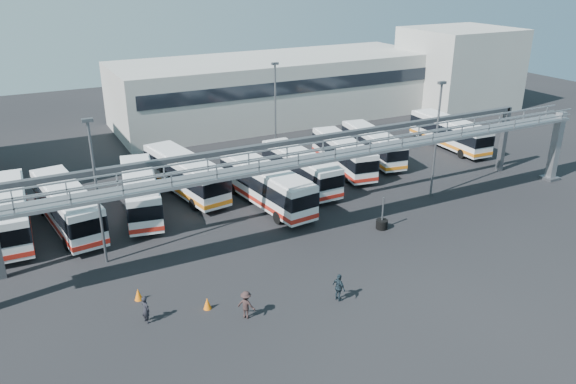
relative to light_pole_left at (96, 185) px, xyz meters
name	(u,v)px	position (x,y,z in m)	size (l,w,h in m)	color
ground	(364,260)	(16.00, -8.00, -5.73)	(140.00, 140.00, 0.00)	black
gantry	(323,161)	(16.00, -2.13, -0.22)	(51.40, 5.15, 7.10)	gray
warehouse	(276,88)	(28.00, 30.00, -1.73)	(42.00, 14.00, 8.00)	#9E9E99
building_right	(459,68)	(54.00, 24.00, -0.23)	(14.00, 12.00, 11.00)	#B2B2AD
light_pole_left	(96,185)	(0.00, 0.00, 0.00)	(0.70, 0.35, 10.21)	#4C4F54
light_pole_mid	(437,134)	(28.00, -1.00, 0.00)	(0.70, 0.35, 10.21)	#4C4F54
light_pole_back	(275,107)	(20.00, 14.00, 0.00)	(0.70, 0.35, 10.21)	#4C4F54
bus_0	(9,211)	(-5.51, 7.65, -3.79)	(2.97, 11.57, 3.49)	silver
bus_1	(67,205)	(-1.47, 6.92, -3.79)	(4.17, 11.80, 3.51)	silver
bus_2	(140,191)	(4.30, 7.39, -3.84)	(4.45, 11.51, 3.41)	silver
bus_3	(185,173)	(8.84, 9.58, -3.78)	(4.53, 11.87, 3.52)	silver
bus_4	(266,184)	(14.10, 3.86, -3.79)	(3.93, 11.74, 3.50)	silver
bus_5	(300,167)	(18.82, 6.49, -3.91)	(2.78, 10.86, 3.28)	silver
bus_6	(343,153)	(24.68, 8.34, -3.94)	(4.01, 10.89, 3.23)	silver
bus_7	(373,144)	(29.15, 9.60, -3.97)	(3.88, 10.67, 3.17)	silver
bus_9	(450,132)	(39.20, 9.11, -3.87)	(3.09, 11.16, 3.36)	silver
pedestrian_a	(146,309)	(0.69, -8.31, -4.88)	(0.62, 0.41, 1.70)	black
pedestrian_c	(246,305)	(5.99, -10.55, -4.86)	(1.12, 0.64, 1.73)	#2F201F
pedestrian_d	(339,287)	(11.73, -11.48, -4.83)	(1.05, 0.44, 1.80)	#1B2932
cone_left	(207,303)	(4.26, -8.66, -5.35)	(0.47, 0.47, 0.76)	orange
cone_right	(138,294)	(0.83, -5.78, -5.34)	(0.49, 0.49, 0.78)	orange
tire_stack	(382,223)	(20.12, -4.46, -5.28)	(0.92, 0.92, 2.64)	black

